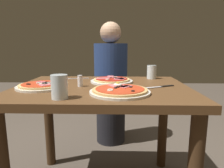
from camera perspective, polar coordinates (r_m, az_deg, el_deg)
dining_table at (r=1.21m, az=-2.87°, el=-6.51°), size 1.02×0.77×0.72m
pizza_foreground at (r=1.00m, az=2.25°, el=-1.94°), size 0.31×0.31×0.05m
pizza_across_left at (r=1.31m, az=-0.09°, el=1.05°), size 0.28×0.28×0.03m
pizza_across_right at (r=1.20m, az=-19.60°, el=-0.45°), size 0.28×0.28×0.03m
water_glass_near at (r=0.92m, az=-14.85°, el=-1.25°), size 0.08×0.08×0.11m
water_glass_far at (r=1.47m, az=11.31°, el=3.16°), size 0.07×0.07×0.10m
fork at (r=1.47m, az=-10.24°, el=1.56°), size 0.16×0.04×0.00m
knife at (r=1.19m, az=14.06°, el=-0.73°), size 0.19×0.10×0.01m
salt_shaker at (r=1.18m, az=-9.16°, el=0.86°), size 0.03×0.03×0.07m
diner_person at (r=1.95m, az=-0.37°, el=-0.84°), size 0.32×0.32×1.18m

